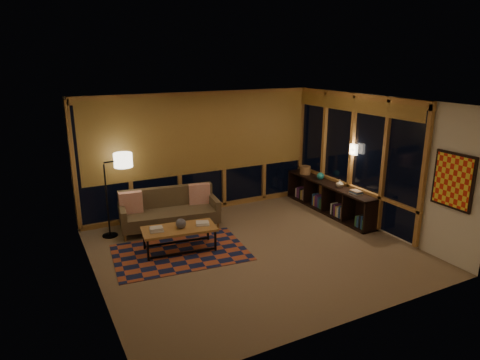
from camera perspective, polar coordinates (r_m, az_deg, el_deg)
name	(u,v)px	position (r m, az deg, el deg)	size (l,w,h in m)	color
floor	(254,251)	(7.94, 1.89, -9.38)	(5.50, 5.00, 0.01)	#8E7559
ceiling	(256,102)	(7.20, 2.09, 10.39)	(5.50, 5.00, 0.01)	white
walls	(255,180)	(7.46, 1.99, 0.02)	(5.51, 5.01, 2.70)	beige
window_wall_back	(202,153)	(9.59, -5.13, 3.61)	(5.30, 0.16, 2.60)	#B0733D
window_wall_right	(350,157)	(9.46, 14.50, 2.98)	(0.16, 3.70, 2.60)	#B0733D
wall_art	(453,181)	(7.87, 26.53, -0.09)	(0.06, 0.74, 0.94)	red
wall_sconce	(354,149)	(9.27, 14.91, 3.96)	(0.12, 0.18, 0.22)	#FFF0CB
sofa	(170,210)	(8.85, -9.38, -4.02)	(1.96, 0.79, 0.80)	brown
pillow_left	(131,202)	(8.81, -14.35, -2.87)	(0.45, 0.15, 0.45)	#C63F1A
pillow_right	(199,193)	(9.12, -5.45, -1.79)	(0.45, 0.15, 0.45)	#C63F1A
area_rug	(180,252)	(7.93, -7.94, -9.53)	(2.34, 1.56, 0.01)	#A64B2A
coffee_table	(180,239)	(7.94, -8.07, -7.81)	(1.32, 0.61, 0.44)	#B0733D
book_stack_a	(156,229)	(7.77, -11.09, -6.45)	(0.24, 0.19, 0.07)	beige
book_stack_b	(203,223)	(7.95, -5.01, -5.79)	(0.21, 0.17, 0.04)	beige
ceramic_pot	(181,223)	(7.80, -7.89, -5.73)	(0.19, 0.19, 0.19)	#292A2D
floor_lamp	(107,197)	(8.65, -17.36, -2.12)	(0.55, 0.36, 1.64)	black
bookshelf	(329,198)	(9.90, 11.74, -2.32)	(0.40, 2.73, 0.68)	black
basket	(305,170)	(10.45, 8.69, 1.32)	(0.26, 0.26, 0.19)	#A57443
teal_bowl	(320,176)	(10.03, 10.67, 0.52)	(0.17, 0.17, 0.17)	#1B7771
vase	(340,183)	(9.53, 13.15, -0.45)	(0.17, 0.17, 0.17)	tan
shelf_book_stack	(356,192)	(9.17, 15.22, -1.58)	(0.17, 0.24, 0.07)	beige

